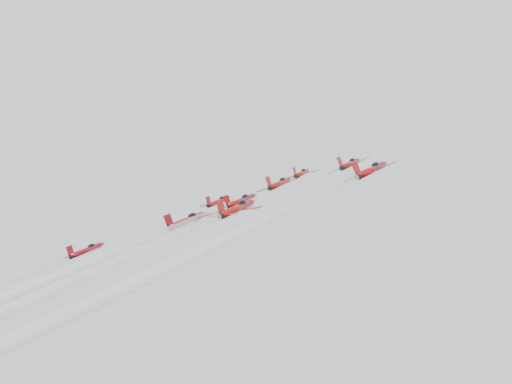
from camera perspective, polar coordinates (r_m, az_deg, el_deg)
The scene contains 7 objects.
jet_lead at distance 168.38m, azimuth 3.69°, elevation 1.52°, with size 9.25×11.57×8.27m.
jet_row2_left at distance 160.00m, azimuth -3.01°, elevation -0.74°, with size 8.59×10.74×7.67m.
jet_row2_center at distance 153.32m, azimuth 1.92°, elevation 0.71°, with size 10.49×13.12×9.38m.
jet_row2_right at distance 143.70m, azimuth 7.53°, elevation 2.26°, with size 9.68×12.10×8.65m.
jet_center at distance 101.36m, azimuth -12.15°, elevation -5.31°, with size 8.59×77.67×53.72m.
jet_rear_right at distance 77.14m, azimuth -19.48°, elevation -9.01°, with size 10.45×94.51×65.37m.
jet_rear_farright at distance 68.51m, azimuth -1.74°, elevation -4.08°, with size 9.10×82.30×56.93m.
Camera 1 is at (66.10, -102.72, 96.57)m, focal length 50.00 mm.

